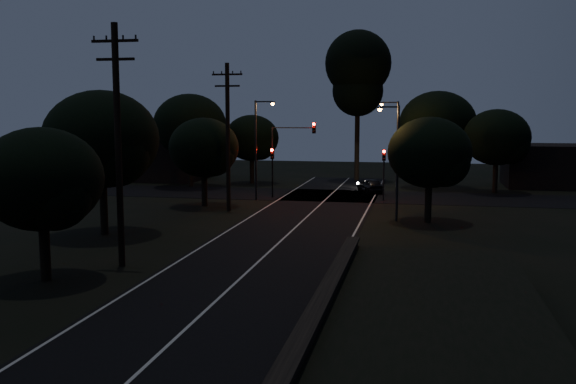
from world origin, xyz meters
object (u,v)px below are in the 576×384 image
at_px(signal_right, 384,165).
at_px(signal_left, 272,163).
at_px(utility_pole_mid, 118,142).
at_px(streetlight_a, 258,143).
at_px(signal_mast, 292,146).
at_px(car, 370,185).
at_px(utility_pole_far, 228,135).
at_px(tall_pine, 358,72).
at_px(streetlight_b, 395,141).
at_px(streetlight_c, 395,155).

bearing_deg(signal_right, signal_left, 180.00).
height_order(utility_pole_mid, streetlight_a, utility_pole_mid).
bearing_deg(signal_mast, car, 38.54).
xyz_separation_m(utility_pole_far, car, (9.20, 12.86, -4.85)).
relative_size(utility_pole_mid, tall_pine, 0.71).
distance_m(streetlight_b, streetlight_c, 14.01).
distance_m(streetlight_b, car, 4.61).
distance_m(signal_left, car, 9.46).
distance_m(utility_pole_mid, signal_right, 27.30).
bearing_deg(signal_mast, signal_right, -0.03).
height_order(tall_pine, streetlight_c, tall_pine).
xyz_separation_m(tall_pine, car, (2.20, -10.14, -10.50)).
xyz_separation_m(utility_pole_mid, streetlight_b, (11.31, 29.00, -1.10)).
bearing_deg(streetlight_a, utility_pole_mid, -91.73).
bearing_deg(tall_pine, signal_left, -110.46).
bearing_deg(streetlight_c, signal_left, 136.24).
relative_size(signal_right, streetlight_a, 0.51).
bearing_deg(utility_pole_far, signal_left, 80.06).
relative_size(utility_pole_far, signal_left, 2.56).
height_order(utility_pole_far, signal_right, utility_pole_far).
bearing_deg(streetlight_a, signal_mast, 39.77).
bearing_deg(signal_left, utility_pole_mid, -93.21).
distance_m(signal_mast, streetlight_b, 9.15).
distance_m(streetlight_a, streetlight_c, 13.72).
height_order(utility_pole_far, signal_left, utility_pole_far).
xyz_separation_m(utility_pole_far, signal_left, (1.40, 7.99, -2.65)).
relative_size(utility_pole_mid, signal_right, 2.68).
relative_size(tall_pine, signal_right, 3.77).
bearing_deg(signal_left, utility_pole_far, -99.94).
bearing_deg(streetlight_b, utility_pole_far, -133.30).
bearing_deg(signal_mast, streetlight_c, -48.81).
bearing_deg(streetlight_a, signal_left, 70.41).
xyz_separation_m(tall_pine, streetlight_b, (4.31, -11.00, -6.50)).
bearing_deg(utility_pole_far, utility_pole_mid, -90.00).
bearing_deg(streetlight_a, signal_right, 11.34).
relative_size(streetlight_b, car, 2.16).
relative_size(signal_right, streetlight_c, 0.55).
bearing_deg(utility_pole_far, streetlight_a, 83.41).
relative_size(signal_right, car, 1.10).
distance_m(signal_left, signal_mast, 2.26).
distance_m(utility_pole_far, streetlight_b, 16.51).
xyz_separation_m(signal_right, streetlight_b, (0.71, 4.01, 1.80)).
bearing_deg(utility_pole_mid, streetlight_c, 51.74).
distance_m(tall_pine, car, 14.76).
relative_size(utility_pole_mid, utility_pole_far, 1.05).
height_order(signal_left, streetlight_c, streetlight_c).
height_order(utility_pole_mid, signal_right, utility_pole_mid).
relative_size(signal_left, streetlight_b, 0.51).
xyz_separation_m(signal_mast, streetlight_b, (8.22, 4.01, 0.30)).
bearing_deg(utility_pole_mid, utility_pole_far, 90.00).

